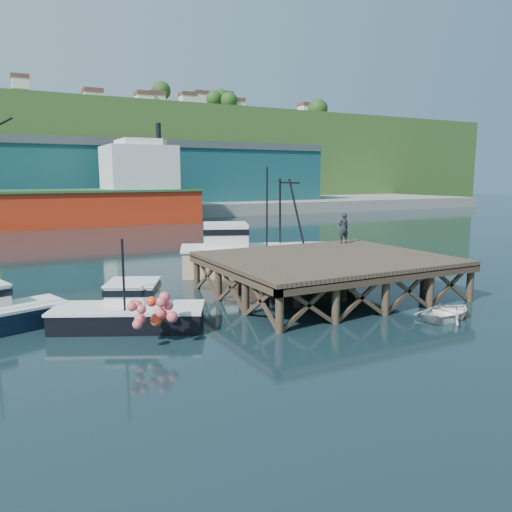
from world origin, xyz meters
TOP-DOWN VIEW (x-y plane):
  - ground at (0.00, 0.00)m, footprint 300.00×300.00m
  - wharf at (5.50, -0.19)m, footprint 12.00×10.00m
  - far_quay at (0.00, 70.00)m, footprint 160.00×40.00m
  - warehouse_mid at (0.00, 65.00)m, footprint 28.00×16.00m
  - warehouse_right at (30.00, 65.00)m, footprint 30.00×16.00m
  - cargo_ship at (-8.46, 48.00)m, footprint 55.50×10.00m
  - hillside at (0.00, 100.00)m, footprint 220.00×50.00m
  - boat_black at (-5.41, -0.88)m, footprint 6.72×5.62m
  - trawler at (5.01, 7.06)m, footprint 11.13×7.26m
  - dinghy at (7.64, -6.47)m, footprint 3.44×2.75m
  - dockworker at (9.60, 3.86)m, footprint 0.76×0.54m

SIDE VIEW (x-z plane):
  - ground at x=0.00m, z-range 0.00..0.00m
  - dinghy at x=7.64m, z-range 0.00..0.64m
  - boat_black at x=-5.41m, z-range -1.24..2.68m
  - far_quay at x=0.00m, z-range 0.00..2.00m
  - trawler at x=5.01m, z-range -2.06..4.96m
  - wharf at x=5.50m, z-range 0.63..3.25m
  - dockworker at x=9.60m, z-range 2.12..4.08m
  - cargo_ship at x=-8.46m, z-range -3.56..10.19m
  - warehouse_mid at x=0.00m, z-range 2.00..11.00m
  - warehouse_right at x=30.00m, z-range 2.00..11.00m
  - hillside at x=0.00m, z-range 0.00..22.00m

